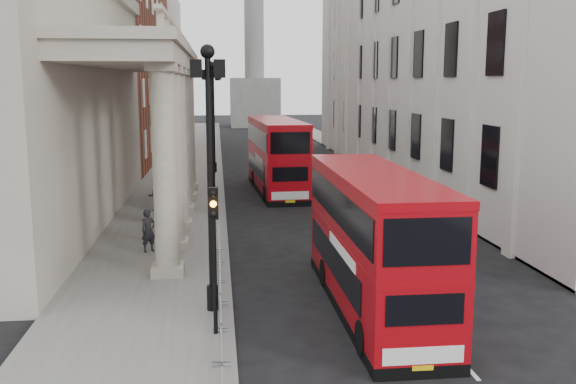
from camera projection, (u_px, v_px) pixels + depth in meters
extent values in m
plane|color=black|center=(235.00, 366.00, 16.73)|extent=(260.00, 260.00, 0.00)
cube|color=slate|center=(181.00, 185.00, 45.78)|extent=(6.00, 140.00, 0.12)
cube|color=slate|center=(405.00, 181.00, 47.57)|extent=(3.00, 140.00, 0.12)
cube|color=slate|center=(222.00, 184.00, 46.10)|extent=(0.20, 140.00, 0.14)
cube|color=gray|center=(14.00, 109.00, 32.20)|extent=(9.00, 28.00, 12.00)
cube|color=maroon|center=(108.00, 43.00, 60.75)|extent=(9.00, 32.00, 22.00)
cube|color=gray|center=(145.00, 63.00, 92.26)|extent=(9.00, 30.00, 20.00)
cube|color=beige|center=(436.00, 12.00, 47.70)|extent=(8.00, 55.00, 25.00)
cube|color=#60605E|center=(255.00, 102.00, 106.82)|extent=(8.00, 8.00, 8.00)
cylinder|color=black|center=(213.00, 298.00, 20.49)|extent=(0.36, 0.36, 0.80)
cylinder|color=black|center=(210.00, 187.00, 19.88)|extent=(0.18, 0.18, 8.00)
sphere|color=black|center=(207.00, 52.00, 19.19)|extent=(0.44, 0.44, 0.44)
cube|color=black|center=(219.00, 69.00, 19.31)|extent=(0.35, 0.35, 0.55)
cube|color=black|center=(196.00, 69.00, 19.24)|extent=(0.35, 0.35, 0.55)
cylinder|color=black|center=(214.00, 204.00, 36.16)|extent=(0.36, 0.36, 0.80)
cylinder|color=black|center=(213.00, 141.00, 35.56)|extent=(0.18, 0.18, 8.00)
sphere|color=black|center=(211.00, 65.00, 34.86)|extent=(0.44, 0.44, 0.44)
cube|color=black|center=(218.00, 75.00, 34.99)|extent=(0.35, 0.35, 0.55)
cube|color=black|center=(205.00, 75.00, 34.91)|extent=(0.35, 0.35, 0.55)
cylinder|color=black|center=(215.00, 167.00, 51.84)|extent=(0.36, 0.36, 0.80)
cylinder|color=black|center=(214.00, 123.00, 51.23)|extent=(0.18, 0.18, 8.00)
sphere|color=black|center=(213.00, 71.00, 50.54)|extent=(0.44, 0.44, 0.44)
cube|color=black|center=(217.00, 77.00, 50.66)|extent=(0.35, 0.35, 0.55)
cube|color=black|center=(208.00, 77.00, 50.58)|extent=(0.35, 0.35, 0.55)
cylinder|color=black|center=(215.00, 277.00, 18.32)|extent=(0.12, 0.12, 3.40)
cube|color=black|center=(213.00, 203.00, 17.96)|extent=(0.28, 0.22, 0.90)
sphere|color=black|center=(213.00, 193.00, 17.78)|extent=(0.18, 0.18, 0.18)
sphere|color=orange|center=(213.00, 204.00, 17.83)|extent=(0.18, 0.18, 0.18)
sphere|color=black|center=(213.00, 215.00, 17.88)|extent=(0.18, 0.18, 0.18)
cube|color=gray|center=(222.00, 364.00, 15.30)|extent=(0.50, 2.30, 1.10)
cube|color=gray|center=(221.00, 327.00, 17.60)|extent=(0.50, 2.30, 1.10)
cube|color=gray|center=(220.00, 299.00, 19.91)|extent=(0.50, 2.30, 1.10)
cube|color=gray|center=(220.00, 277.00, 22.21)|extent=(0.50, 2.30, 1.10)
cube|color=gray|center=(220.00, 258.00, 24.51)|extent=(0.50, 2.30, 1.10)
cube|color=gray|center=(219.00, 243.00, 26.81)|extent=(0.50, 2.30, 1.10)
cube|color=#9F070E|center=(373.00, 269.00, 20.83)|extent=(2.50, 10.40, 1.98)
cube|color=#9F070E|center=(374.00, 207.00, 20.48)|extent=(2.50, 10.40, 1.73)
cube|color=#9F070E|center=(375.00, 176.00, 20.31)|extent=(2.54, 10.44, 0.25)
cube|color=black|center=(372.00, 303.00, 21.02)|extent=(2.52, 10.40, 0.35)
cube|color=black|center=(373.00, 261.00, 20.78)|extent=(2.56, 8.42, 0.99)
cube|color=black|center=(374.00, 204.00, 20.46)|extent=(2.56, 9.81, 1.09)
cube|color=white|center=(423.00, 355.00, 15.86)|extent=(2.08, 0.06, 0.45)
cube|color=yellow|center=(423.00, 368.00, 15.91)|extent=(0.54, 0.04, 0.13)
cylinder|color=black|center=(364.00, 338.00, 17.31)|extent=(0.32, 0.99, 0.99)
cylinder|color=black|center=(444.00, 335.00, 17.55)|extent=(0.32, 0.99, 0.99)
cylinder|color=black|center=(326.00, 273.00, 23.22)|extent=(0.32, 0.99, 0.99)
cylinder|color=black|center=(386.00, 271.00, 23.47)|extent=(0.32, 0.99, 0.99)
cube|color=#B00810|center=(277.00, 170.00, 43.25)|extent=(3.25, 11.34, 2.14)
cube|color=#B00810|center=(276.00, 138.00, 42.87)|extent=(3.25, 11.34, 1.87)
cube|color=#B00810|center=(276.00, 122.00, 42.69)|extent=(3.29, 11.38, 0.27)
cube|color=black|center=(277.00, 189.00, 43.46)|extent=(3.27, 11.34, 0.37)
cube|color=black|center=(277.00, 166.00, 43.20)|extent=(3.20, 9.21, 1.07)
cube|color=black|center=(276.00, 136.00, 42.85)|extent=(3.28, 10.70, 1.17)
cube|color=white|center=(290.00, 196.00, 37.93)|extent=(2.24, 0.18, 0.48)
cube|color=yellow|center=(290.00, 201.00, 37.98)|extent=(0.59, 0.07, 0.14)
cylinder|color=black|center=(266.00, 194.00, 39.42)|extent=(0.40, 1.08, 1.07)
cylinder|color=black|center=(305.00, 193.00, 39.80)|extent=(0.40, 1.08, 1.07)
cylinder|color=black|center=(255.00, 178.00, 45.75)|extent=(0.40, 1.08, 1.07)
cylinder|color=black|center=(288.00, 178.00, 46.14)|extent=(0.40, 1.08, 1.07)
imported|color=black|center=(149.00, 231.00, 27.43)|extent=(0.80, 0.73, 1.84)
imported|color=black|center=(155.00, 196.00, 36.31)|extent=(0.89, 0.75, 1.64)
imported|color=black|center=(177.00, 192.00, 37.40)|extent=(0.94, 0.70, 1.76)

